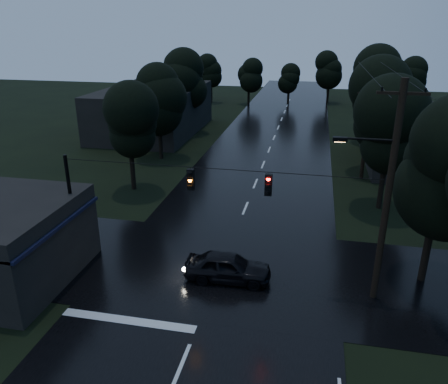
% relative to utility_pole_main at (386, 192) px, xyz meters
% --- Properties ---
extents(main_road, '(12.00, 120.00, 0.02)m').
position_rel_utility_pole_main_xyz_m(main_road, '(-7.41, 19.00, -5.26)').
color(main_road, black).
rests_on(main_road, ground).
extents(cross_street, '(60.00, 9.00, 0.02)m').
position_rel_utility_pole_main_xyz_m(cross_street, '(-7.41, 1.00, -5.26)').
color(cross_street, black).
rests_on(cross_street, ground).
extents(building_far_right, '(10.00, 14.00, 4.40)m').
position_rel_utility_pole_main_xyz_m(building_far_right, '(6.59, 23.00, -3.06)').
color(building_far_right, black).
rests_on(building_far_right, ground).
extents(building_far_left, '(10.00, 16.00, 5.00)m').
position_rel_utility_pole_main_xyz_m(building_far_left, '(-21.41, 29.00, -2.76)').
color(building_far_left, black).
rests_on(building_far_left, ground).
extents(utility_pole_main, '(3.50, 0.30, 10.00)m').
position_rel_utility_pole_main_xyz_m(utility_pole_main, '(0.00, 0.00, 0.00)').
color(utility_pole_main, black).
rests_on(utility_pole_main, ground).
extents(utility_pole_far, '(2.00, 0.30, 7.50)m').
position_rel_utility_pole_main_xyz_m(utility_pole_far, '(0.89, 17.00, -1.38)').
color(utility_pole_far, black).
rests_on(utility_pole_far, ground).
extents(anchor_pole_left, '(0.18, 0.18, 6.00)m').
position_rel_utility_pole_main_xyz_m(anchor_pole_left, '(-14.91, 0.00, -2.26)').
color(anchor_pole_left, black).
rests_on(anchor_pole_left, ground).
extents(span_signals, '(15.00, 0.37, 1.12)m').
position_rel_utility_pole_main_xyz_m(span_signals, '(-6.85, -0.01, -0.01)').
color(span_signals, black).
rests_on(span_signals, ground).
extents(tree_corner_near, '(4.48, 4.48, 9.44)m').
position_rel_utility_pole_main_xyz_m(tree_corner_near, '(2.59, 2.00, 0.74)').
color(tree_corner_near, black).
rests_on(tree_corner_near, ground).
extents(tree_left_a, '(3.92, 3.92, 8.26)m').
position_rel_utility_pole_main_xyz_m(tree_left_a, '(-16.41, 11.00, -0.02)').
color(tree_left_a, black).
rests_on(tree_left_a, ground).
extents(tree_left_b, '(4.20, 4.20, 8.85)m').
position_rel_utility_pole_main_xyz_m(tree_left_b, '(-17.01, 19.00, 0.36)').
color(tree_left_b, black).
rests_on(tree_left_b, ground).
extents(tree_left_c, '(4.48, 4.48, 9.44)m').
position_rel_utility_pole_main_xyz_m(tree_left_c, '(-17.61, 29.00, 0.74)').
color(tree_left_c, black).
rests_on(tree_left_c, ground).
extents(tree_right_a, '(4.20, 4.20, 8.85)m').
position_rel_utility_pole_main_xyz_m(tree_right_a, '(1.59, 11.00, 0.36)').
color(tree_right_a, black).
rests_on(tree_right_a, ground).
extents(tree_right_b, '(4.48, 4.48, 9.44)m').
position_rel_utility_pole_main_xyz_m(tree_right_b, '(2.19, 19.00, 0.74)').
color(tree_right_b, black).
rests_on(tree_right_b, ground).
extents(tree_right_c, '(4.76, 4.76, 10.03)m').
position_rel_utility_pole_main_xyz_m(tree_right_c, '(2.79, 29.00, 1.11)').
color(tree_right_c, black).
rests_on(tree_right_c, ground).
extents(car, '(4.29, 1.83, 1.45)m').
position_rel_utility_pole_main_xyz_m(car, '(-6.85, 0.05, -4.54)').
color(car, black).
rests_on(car, ground).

